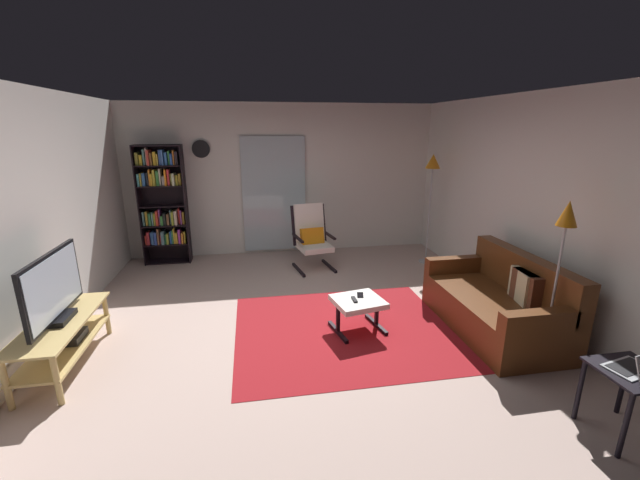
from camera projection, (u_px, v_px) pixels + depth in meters
name	position (u px, v px, depth m)	size (l,w,h in m)	color
ground_plane	(307.00, 324.00, 4.59)	(7.02, 7.02, 0.00)	#BFA398
wall_back	(283.00, 180.00, 6.98)	(5.60, 0.06, 2.60)	silver
wall_left	(26.00, 225.00, 3.79)	(0.06, 6.00, 2.60)	silver
wall_right	(532.00, 206.00, 4.68)	(0.06, 6.00, 2.60)	silver
glass_door_panel	(274.00, 195.00, 6.96)	(1.10, 0.01, 2.00)	silver
area_rug	(344.00, 330.00, 4.46)	(2.40, 2.10, 0.01)	maroon
tv_stand	(63.00, 335.00, 3.72)	(0.47, 1.28, 0.47)	tan
television	(54.00, 289.00, 3.58)	(0.20, 1.03, 0.65)	black
bookshelf_near_tv	(163.00, 202.00, 6.45)	(0.73, 0.30, 1.94)	black
leather_sofa	(499.00, 304.00, 4.41)	(0.88, 1.70, 0.85)	#5A2F15
lounge_armchair	(312.00, 235.00, 6.32)	(0.67, 0.74, 1.02)	black
ottoman	(358.00, 305.00, 4.38)	(0.60, 0.57, 0.37)	white
tv_remote	(354.00, 299.00, 4.34)	(0.04, 0.14, 0.02)	black
cell_phone	(360.00, 295.00, 4.46)	(0.07, 0.14, 0.01)	black
floor_lamp_by_sofa	(564.00, 237.00, 3.60)	(0.22, 0.22, 1.57)	#A5A5AD
floor_lamp_by_shelf	(432.00, 172.00, 6.29)	(0.23, 0.23, 1.79)	#A5A5AD
side_table	(629.00, 385.00, 2.85)	(0.45, 0.45, 0.54)	black
wall_clock	(201.00, 149.00, 6.54)	(0.29, 0.03, 0.29)	silver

